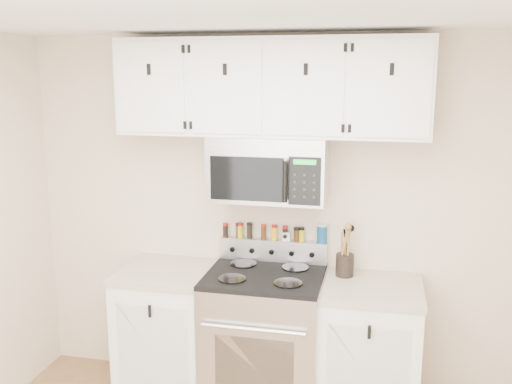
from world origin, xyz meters
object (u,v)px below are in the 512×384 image
utensil_crock (345,263)px  salt_canister (322,234)px  range (265,339)px  microwave (269,168)px

utensil_crock → salt_canister: utensil_crock is taller
range → microwave: 1.15m
salt_canister → utensil_crock: bearing=-37.0°
microwave → salt_canister: bearing=24.6°
microwave → salt_canister: (0.34, 0.16, -0.47)m
microwave → utensil_crock: (0.51, 0.03, -0.62)m
microwave → salt_canister: 0.60m
range → utensil_crock: size_ratio=3.16×
utensil_crock → salt_canister: size_ratio=2.71×
range → salt_canister: 0.81m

